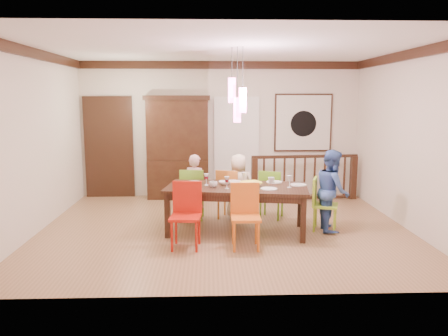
{
  "coord_description": "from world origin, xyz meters",
  "views": [
    {
      "loc": [
        -0.26,
        -6.98,
        2.14
      ],
      "look_at": [
        -0.01,
        0.13,
        0.99
      ],
      "focal_mm": 35.0,
      "sensor_mm": 36.0,
      "label": 1
    }
  ],
  "objects_px": {
    "person_far_left": "(195,187)",
    "person_end_right": "(332,190)",
    "chair_end_right": "(325,201)",
    "china_hutch": "(178,147)",
    "person_far_mid": "(239,186)",
    "chair_far_left": "(193,190)",
    "dining_table": "(237,191)",
    "balustrade": "(305,177)"
  },
  "relations": [
    {
      "from": "chair_far_left",
      "to": "person_far_left",
      "type": "bearing_deg",
      "value": -165.99
    },
    {
      "from": "china_hutch",
      "to": "person_far_left",
      "type": "relative_size",
      "value": 1.88
    },
    {
      "from": "dining_table",
      "to": "person_far_left",
      "type": "distance_m",
      "value": 1.06
    },
    {
      "from": "china_hutch",
      "to": "balustrade",
      "type": "xyz_separation_m",
      "value": [
        2.66,
        -0.35,
        -0.6
      ]
    },
    {
      "from": "person_far_mid",
      "to": "person_end_right",
      "type": "height_order",
      "value": "person_end_right"
    },
    {
      "from": "dining_table",
      "to": "china_hutch",
      "type": "relative_size",
      "value": 1.07
    },
    {
      "from": "chair_end_right",
      "to": "china_hutch",
      "type": "distance_m",
      "value": 3.59
    },
    {
      "from": "chair_far_left",
      "to": "person_far_left",
      "type": "height_order",
      "value": "person_far_left"
    },
    {
      "from": "chair_far_left",
      "to": "person_far_left",
      "type": "xyz_separation_m",
      "value": [
        0.04,
        0.01,
        0.06
      ]
    },
    {
      "from": "person_end_right",
      "to": "dining_table",
      "type": "bearing_deg",
      "value": 96.22
    },
    {
      "from": "china_hutch",
      "to": "chair_far_left",
      "type": "bearing_deg",
      "value": -77.78
    },
    {
      "from": "dining_table",
      "to": "chair_far_left",
      "type": "height_order",
      "value": "chair_far_left"
    },
    {
      "from": "dining_table",
      "to": "balustrade",
      "type": "distance_m",
      "value": 2.67
    },
    {
      "from": "balustrade",
      "to": "person_end_right",
      "type": "relative_size",
      "value": 1.72
    },
    {
      "from": "balustrade",
      "to": "person_far_mid",
      "type": "xyz_separation_m",
      "value": [
        -1.48,
        -1.3,
        0.08
      ]
    },
    {
      "from": "person_far_left",
      "to": "person_far_mid",
      "type": "bearing_deg",
      "value": -153.61
    },
    {
      "from": "dining_table",
      "to": "chair_end_right",
      "type": "xyz_separation_m",
      "value": [
        1.44,
        0.03,
        -0.18
      ]
    },
    {
      "from": "person_far_mid",
      "to": "chair_end_right",
      "type": "bearing_deg",
      "value": 150.17
    },
    {
      "from": "chair_far_left",
      "to": "person_far_mid",
      "type": "distance_m",
      "value": 0.82
    },
    {
      "from": "chair_end_right",
      "to": "person_end_right",
      "type": "xyz_separation_m",
      "value": [
        0.11,
        0.02,
        0.17
      ]
    },
    {
      "from": "china_hutch",
      "to": "chair_end_right",
      "type": "bearing_deg",
      "value": -44.18
    },
    {
      "from": "chair_end_right",
      "to": "dining_table",
      "type": "bearing_deg",
      "value": 110.48
    },
    {
      "from": "person_far_left",
      "to": "person_end_right",
      "type": "xyz_separation_m",
      "value": [
        2.24,
        -0.75,
        0.08
      ]
    },
    {
      "from": "china_hutch",
      "to": "balustrade",
      "type": "distance_m",
      "value": 2.75
    },
    {
      "from": "dining_table",
      "to": "person_far_left",
      "type": "relative_size",
      "value": 2.02
    },
    {
      "from": "person_far_left",
      "to": "china_hutch",
      "type": "bearing_deg",
      "value": -53.52
    },
    {
      "from": "chair_far_left",
      "to": "china_hutch",
      "type": "xyz_separation_m",
      "value": [
        -0.37,
        1.7,
        0.58
      ]
    },
    {
      "from": "balustrade",
      "to": "person_far_mid",
      "type": "distance_m",
      "value": 1.97
    },
    {
      "from": "dining_table",
      "to": "china_hutch",
      "type": "height_order",
      "value": "china_hutch"
    },
    {
      "from": "chair_far_left",
      "to": "person_end_right",
      "type": "xyz_separation_m",
      "value": [
        2.28,
        -0.75,
        0.14
      ]
    },
    {
      "from": "chair_end_right",
      "to": "china_hutch",
      "type": "relative_size",
      "value": 0.39
    },
    {
      "from": "chair_far_left",
      "to": "person_far_mid",
      "type": "height_order",
      "value": "person_far_mid"
    },
    {
      "from": "chair_far_left",
      "to": "balustrade",
      "type": "xyz_separation_m",
      "value": [
        2.29,
        1.36,
        -0.02
      ]
    },
    {
      "from": "dining_table",
      "to": "china_hutch",
      "type": "distance_m",
      "value": 2.76
    },
    {
      "from": "dining_table",
      "to": "person_far_mid",
      "type": "distance_m",
      "value": 0.86
    },
    {
      "from": "person_far_left",
      "to": "person_end_right",
      "type": "distance_m",
      "value": 2.36
    },
    {
      "from": "person_far_left",
      "to": "person_end_right",
      "type": "bearing_deg",
      "value": -175.65
    },
    {
      "from": "person_end_right",
      "to": "chair_far_left",
      "type": "bearing_deg",
      "value": 76.2
    },
    {
      "from": "chair_far_left",
      "to": "balustrade",
      "type": "bearing_deg",
      "value": -145.99
    },
    {
      "from": "dining_table",
      "to": "person_far_left",
      "type": "xyz_separation_m",
      "value": [
        -0.69,
        0.8,
        -0.09
      ]
    },
    {
      "from": "chair_far_left",
      "to": "person_far_left",
      "type": "distance_m",
      "value": 0.07
    },
    {
      "from": "dining_table",
      "to": "person_end_right",
      "type": "bearing_deg",
      "value": 10.53
    }
  ]
}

